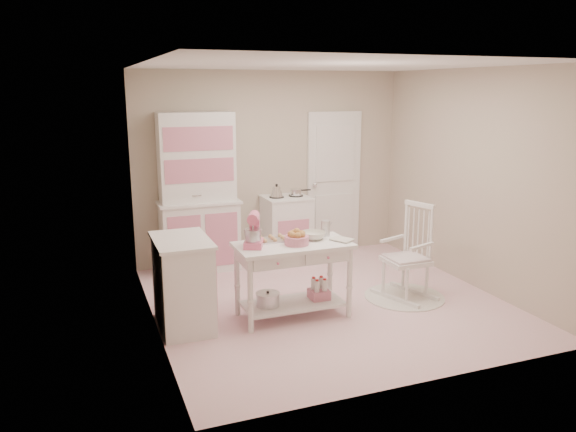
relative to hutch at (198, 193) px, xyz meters
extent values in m
plane|color=pink|center=(1.09, -1.66, -1.04)|extent=(3.80, 3.80, 0.00)
cube|color=white|center=(1.09, -1.66, 1.56)|extent=(3.80, 3.80, 0.04)
cube|color=#BEB49B|center=(1.09, 0.24, 0.26)|extent=(3.80, 0.04, 2.60)
cube|color=#BEB49B|center=(1.09, -3.56, 0.26)|extent=(3.80, 0.04, 2.60)
cube|color=#BEB49B|center=(-0.81, -1.66, 0.26)|extent=(0.04, 3.80, 2.60)
cube|color=#BEB49B|center=(2.99, -1.66, 0.26)|extent=(0.04, 3.80, 2.60)
cube|color=white|center=(2.04, 0.21, -0.02)|extent=(0.82, 0.05, 2.04)
cube|color=white|center=(0.00, 0.00, 0.00)|extent=(1.06, 0.50, 2.08)
cube|color=white|center=(1.20, -0.05, -0.58)|extent=(0.62, 0.57, 0.92)
cube|color=white|center=(-0.54, -1.74, -0.58)|extent=(0.54, 0.84, 0.92)
cylinder|color=white|center=(1.99, -1.84, -1.03)|extent=(0.92, 0.92, 0.01)
cube|color=white|center=(1.99, -1.84, -0.49)|extent=(0.69, 0.84, 1.10)
cube|color=white|center=(0.58, -1.89, -0.64)|extent=(1.20, 0.60, 0.80)
cube|color=pink|center=(0.16, -1.87, -0.07)|extent=(0.29, 0.34, 0.34)
cube|color=silver|center=(0.43, -1.71, -0.23)|extent=(0.34, 0.24, 0.02)
cylinder|color=pink|center=(0.60, -1.94, -0.19)|extent=(0.25, 0.25, 0.09)
imported|color=silver|center=(0.84, -1.81, -0.20)|extent=(0.26, 0.26, 0.08)
cylinder|color=silver|center=(1.02, -1.73, -0.16)|extent=(0.10, 0.10, 0.17)
imported|color=silver|center=(1.03, -2.01, -0.23)|extent=(0.25, 0.28, 0.02)
camera|label=1|loc=(-1.45, -7.09, 1.33)|focal=35.00mm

